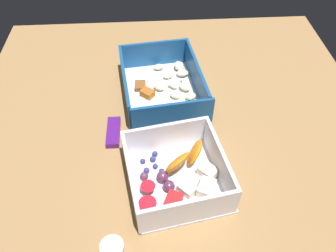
# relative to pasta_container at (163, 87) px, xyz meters

# --- Properties ---
(table_surface) EXTENTS (0.80, 0.80, 0.02)m
(table_surface) POSITION_rel_pasta_container_xyz_m (-0.10, -0.01, -0.03)
(table_surface) COLOR #9E7547
(table_surface) RESTS_ON ground
(pasta_container) EXTENTS (0.22, 0.18, 0.07)m
(pasta_container) POSITION_rel_pasta_container_xyz_m (0.00, 0.00, 0.00)
(pasta_container) COLOR white
(pasta_container) RESTS_ON table_surface
(fruit_bowl) EXTENTS (0.18, 0.18, 0.06)m
(fruit_bowl) POSITION_rel_pasta_container_xyz_m (-0.22, -0.01, 0.00)
(fruit_bowl) COLOR white
(fruit_bowl) RESTS_ON table_surface
(candy_bar) EXTENTS (0.07, 0.02, 0.01)m
(candy_bar) POSITION_rel_pasta_container_xyz_m (-0.11, 0.10, -0.01)
(candy_bar) COLOR #51197A
(candy_bar) RESTS_ON table_surface
(paper_cup_liner) EXTENTS (0.03, 0.03, 0.02)m
(paper_cup_liner) POSITION_rel_pasta_container_xyz_m (-0.33, 0.09, -0.01)
(paper_cup_liner) COLOR white
(paper_cup_liner) RESTS_ON table_surface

